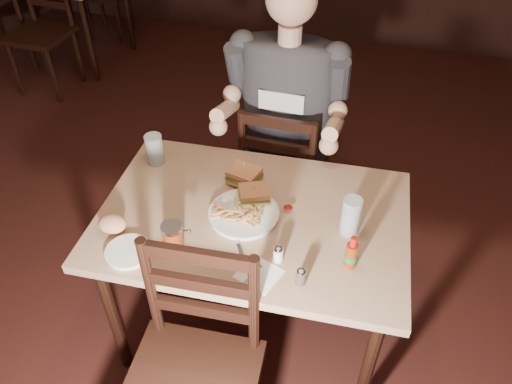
% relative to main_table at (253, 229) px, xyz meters
% --- Properties ---
extents(room_shell, '(7.00, 7.00, 7.00)m').
position_rel_main_table_xyz_m(room_shell, '(-0.26, -0.09, 0.71)').
color(room_shell, black).
rests_on(room_shell, ground).
extents(main_table, '(1.25, 0.86, 0.77)m').
position_rel_main_table_xyz_m(main_table, '(0.00, 0.00, 0.00)').
color(main_table, tan).
rests_on(main_table, ground).
extents(chair_far, '(0.44, 0.48, 0.92)m').
position_rel_main_table_xyz_m(chair_far, '(-0.01, 0.68, -0.23)').
color(chair_far, black).
rests_on(chair_far, ground).
extents(bg_chair_near, '(0.46, 0.50, 0.96)m').
position_rel_main_table_xyz_m(bg_chair_near, '(-2.26, 1.86, -0.21)').
color(bg_chair_near, black).
rests_on(bg_chair_near, ground).
extents(diner, '(0.61, 0.48, 1.02)m').
position_rel_main_table_xyz_m(diner, '(-0.01, 0.63, 0.30)').
color(diner, '#313036').
rests_on(diner, chair_far).
extents(dinner_plate, '(0.28, 0.28, 0.02)m').
position_rel_main_table_xyz_m(dinner_plate, '(-0.03, -0.01, 0.09)').
color(dinner_plate, white).
rests_on(dinner_plate, main_table).
extents(sandwich_left, '(0.15, 0.13, 0.10)m').
position_rel_main_table_xyz_m(sandwich_left, '(-0.08, 0.18, 0.15)').
color(sandwich_left, tan).
rests_on(sandwich_left, dinner_plate).
extents(sandwich_right, '(0.15, 0.14, 0.10)m').
position_rel_main_table_xyz_m(sandwich_right, '(-0.01, 0.07, 0.15)').
color(sandwich_right, tan).
rests_on(sandwich_right, dinner_plate).
extents(fries_pile, '(0.25, 0.18, 0.04)m').
position_rel_main_table_xyz_m(fries_pile, '(-0.05, -0.02, 0.11)').
color(fries_pile, '#F3B061').
rests_on(fries_pile, dinner_plate).
extents(ketchup_dollop, '(0.04, 0.04, 0.01)m').
position_rel_main_table_xyz_m(ketchup_dollop, '(0.13, 0.06, 0.10)').
color(ketchup_dollop, maroon).
rests_on(ketchup_dollop, dinner_plate).
extents(glass_left, '(0.08, 0.08, 0.14)m').
position_rel_main_table_xyz_m(glass_left, '(-0.51, 0.22, 0.15)').
color(glass_left, silver).
rests_on(glass_left, main_table).
extents(glass_right, '(0.07, 0.07, 0.16)m').
position_rel_main_table_xyz_m(glass_right, '(0.38, 0.00, 0.16)').
color(glass_right, silver).
rests_on(glass_right, main_table).
extents(hot_sauce, '(0.05, 0.05, 0.14)m').
position_rel_main_table_xyz_m(hot_sauce, '(0.40, -0.16, 0.15)').
color(hot_sauce, maroon).
rests_on(hot_sauce, main_table).
extents(salt_shaker, '(0.04, 0.04, 0.06)m').
position_rel_main_table_xyz_m(salt_shaker, '(0.15, -0.20, 0.11)').
color(salt_shaker, white).
rests_on(salt_shaker, main_table).
extents(pepper_shaker, '(0.04, 0.04, 0.07)m').
position_rel_main_table_xyz_m(pepper_shaker, '(0.25, -0.29, 0.11)').
color(pepper_shaker, '#38332D').
rests_on(pepper_shaker, main_table).
extents(syrup_dispenser, '(0.08, 0.08, 0.10)m').
position_rel_main_table_xyz_m(syrup_dispenser, '(-0.24, -0.23, 0.13)').
color(syrup_dispenser, maroon).
rests_on(syrup_dispenser, main_table).
extents(napkin, '(0.18, 0.17, 0.00)m').
position_rel_main_table_xyz_m(napkin, '(0.10, -0.28, 0.08)').
color(napkin, white).
rests_on(napkin, main_table).
extents(knife, '(0.11, 0.17, 0.00)m').
position_rel_main_table_xyz_m(knife, '(0.01, -0.21, 0.08)').
color(knife, silver).
rests_on(knife, napkin).
extents(fork, '(0.07, 0.15, 0.00)m').
position_rel_main_table_xyz_m(fork, '(0.07, -0.32, 0.08)').
color(fork, silver).
rests_on(fork, napkin).
extents(side_plate, '(0.17, 0.17, 0.01)m').
position_rel_main_table_xyz_m(side_plate, '(-0.39, -0.31, 0.09)').
color(side_plate, white).
rests_on(side_plate, main_table).
extents(bread_roll, '(0.11, 0.09, 0.07)m').
position_rel_main_table_xyz_m(bread_roll, '(-0.49, -0.22, 0.12)').
color(bread_roll, tan).
rests_on(bread_roll, side_plate).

